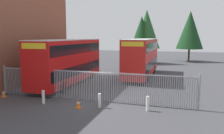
% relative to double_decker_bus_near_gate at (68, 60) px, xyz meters
% --- Properties ---
extents(ground_plane, '(100.00, 100.00, 0.00)m').
position_rel_double_decker_bus_near_gate_xyz_m(ground_plane, '(4.75, 3.21, -2.42)').
color(ground_plane, '#3D3D42').
extents(palisade_fence, '(15.34, 0.14, 2.35)m').
position_rel_double_decker_bus_near_gate_xyz_m(palisade_fence, '(4.20, -4.79, -1.24)').
color(palisade_fence, gray).
rests_on(palisade_fence, ground).
extents(double_decker_bus_near_gate, '(2.54, 10.81, 4.42)m').
position_rel_double_decker_bus_near_gate_xyz_m(double_decker_bus_near_gate, '(0.00, 0.00, 0.00)').
color(double_decker_bus_near_gate, red).
rests_on(double_decker_bus_near_gate, ground).
extents(double_decker_bus_behind_fence_left, '(2.54, 10.81, 4.42)m').
position_rel_double_decker_bus_near_gate_xyz_m(double_decker_bus_behind_fence_left, '(6.21, 6.36, 0.00)').
color(double_decker_bus_behind_fence_left, red).
rests_on(double_decker_bus_behind_fence_left, ground).
extents(bollard_near_left, '(0.20, 0.20, 0.95)m').
position_rel_double_decker_bus_near_gate_xyz_m(bollard_near_left, '(1.43, -6.49, -1.95)').
color(bollard_near_left, silver).
rests_on(bollard_near_left, ground).
extents(bollard_center_front, '(0.20, 0.20, 0.95)m').
position_rel_double_decker_bus_near_gate_xyz_m(bollard_center_front, '(5.53, -6.16, -1.95)').
color(bollard_center_front, silver).
rests_on(bollard_center_front, ground).
extents(bollard_near_right, '(0.20, 0.20, 0.95)m').
position_rel_double_decker_bus_near_gate_xyz_m(bollard_near_right, '(8.69, -5.89, -1.95)').
color(bollard_near_right, silver).
rests_on(bollard_near_right, ground).
extents(traffic_cone_by_gate, '(0.34, 0.34, 0.59)m').
position_rel_double_decker_bus_near_gate_xyz_m(traffic_cone_by_gate, '(4.20, -6.66, -2.13)').
color(traffic_cone_by_gate, orange).
rests_on(traffic_cone_by_gate, ground).
extents(traffic_cone_mid_forecourt, '(0.34, 0.34, 0.59)m').
position_rel_double_decker_bus_near_gate_xyz_m(traffic_cone_mid_forecourt, '(-2.58, -5.88, -2.13)').
color(traffic_cone_mid_forecourt, orange).
rests_on(traffic_cone_mid_forecourt, ground).
extents(tree_tall_back, '(4.62, 4.62, 9.27)m').
position_rel_double_decker_bus_near_gate_xyz_m(tree_tall_back, '(4.76, 19.66, 3.54)').
color(tree_tall_back, '#4C3823').
rests_on(tree_tall_back, ground).
extents(tree_short_side, '(3.71, 3.71, 8.15)m').
position_rel_double_decker_bus_near_gate_xyz_m(tree_short_side, '(4.02, 18.95, 3.06)').
color(tree_short_side, '#4C3823').
rests_on(tree_short_side, ground).
extents(tree_mid_row, '(4.91, 4.91, 9.41)m').
position_rel_double_decker_bus_near_gate_xyz_m(tree_mid_row, '(12.08, 24.98, 3.48)').
color(tree_mid_row, '#4C3823').
rests_on(tree_mid_row, ground).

